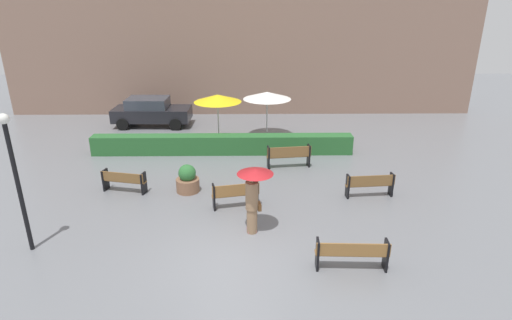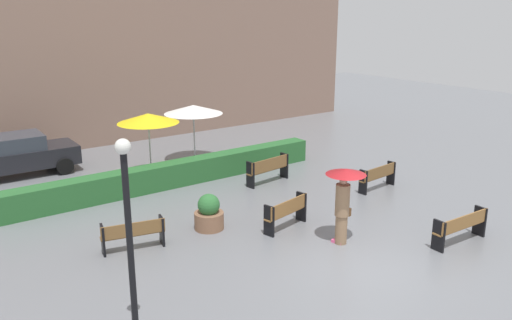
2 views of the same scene
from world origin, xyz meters
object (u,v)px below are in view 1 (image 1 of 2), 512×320
(bench_near_right, at_px, (352,253))
(bench_far_right, at_px, (370,184))
(lamp_post, at_px, (15,170))
(patio_umbrella_white, at_px, (267,95))
(planter_pot, at_px, (188,180))
(bench_back_row, at_px, (289,155))
(pedestrian_with_umbrella, at_px, (253,190))
(patio_umbrella_yellow, at_px, (218,98))
(parked_car, at_px, (151,111))
(bench_far_left, at_px, (124,180))
(bench_mid_center, at_px, (236,193))

(bench_near_right, distance_m, bench_far_right, 4.58)
(lamp_post, xyz_separation_m, patio_umbrella_white, (7.03, 10.06, -0.23))
(planter_pot, relative_size, patio_umbrella_white, 0.44)
(bench_back_row, bearing_deg, patio_umbrella_white, 100.92)
(pedestrian_with_umbrella, bearing_deg, bench_near_right, -37.03)
(patio_umbrella_yellow, distance_m, parked_car, 5.29)
(bench_far_left, relative_size, patio_umbrella_yellow, 0.69)
(bench_far_left, relative_size, lamp_post, 0.42)
(bench_back_row, bearing_deg, planter_pot, -149.70)
(parked_car, bearing_deg, pedestrian_with_umbrella, -64.15)
(bench_mid_center, relative_size, patio_umbrella_white, 0.68)
(bench_far_right, distance_m, patio_umbrella_white, 7.83)
(bench_back_row, height_order, planter_pot, planter_pot)
(lamp_post, bearing_deg, bench_far_right, 17.13)
(bench_near_right, distance_m, bench_back_row, 7.19)
(bench_far_left, bearing_deg, lamp_post, -112.87)
(planter_pot, bearing_deg, bench_far_left, -179.25)
(bench_mid_center, height_order, patio_umbrella_white, patio_umbrella_white)
(bench_far_right, height_order, bench_far_left, bench_far_right)
(parked_car, bearing_deg, bench_near_right, -58.86)
(bench_near_right, bearing_deg, bench_back_row, 98.20)
(bench_far_left, distance_m, patio_umbrella_yellow, 6.51)
(planter_pot, distance_m, patio_umbrella_white, 7.24)
(patio_umbrella_yellow, bearing_deg, bench_back_row, -44.99)
(bench_near_right, height_order, planter_pot, planter_pot)
(patio_umbrella_yellow, bearing_deg, bench_far_right, -45.93)
(lamp_post, bearing_deg, patio_umbrella_yellow, 63.15)
(bench_mid_center, height_order, bench_far_left, bench_mid_center)
(bench_near_right, height_order, lamp_post, lamp_post)
(bench_mid_center, height_order, planter_pot, planter_pot)
(bench_back_row, height_order, lamp_post, lamp_post)
(bench_far_right, height_order, bench_back_row, bench_back_row)
(patio_umbrella_yellow, relative_size, patio_umbrella_white, 1.02)
(bench_near_right, height_order, bench_far_left, bench_near_right)
(bench_near_right, relative_size, bench_far_left, 1.14)
(pedestrian_with_umbrella, relative_size, lamp_post, 0.52)
(bench_mid_center, xyz_separation_m, parked_car, (-5.00, 9.92, 0.29))
(parked_car, bearing_deg, patio_umbrella_yellow, -38.89)
(pedestrian_with_umbrella, relative_size, patio_umbrella_yellow, 0.85)
(bench_mid_center, height_order, pedestrian_with_umbrella, pedestrian_with_umbrella)
(bench_near_right, relative_size, patio_umbrella_white, 0.80)
(bench_far_left, bearing_deg, parked_car, 95.82)
(lamp_post, height_order, parked_car, lamp_post)
(bench_far_right, relative_size, patio_umbrella_yellow, 0.72)
(bench_far_right, distance_m, pedestrian_with_umbrella, 4.86)
(bench_near_right, distance_m, lamp_post, 9.10)
(planter_pot, bearing_deg, bench_back_row, 30.30)
(bench_mid_center, distance_m, patio_umbrella_yellow, 7.02)
(bench_mid_center, distance_m, lamp_post, 6.50)
(bench_mid_center, bearing_deg, lamp_post, -156.53)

